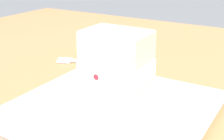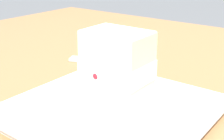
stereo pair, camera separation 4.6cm
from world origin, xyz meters
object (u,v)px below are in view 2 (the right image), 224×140
at_px(cake_slice, 117,68).
at_px(dessert_fork, 101,61).
at_px(patio_table, 202,120).
at_px(dessert_plate, 112,109).

distance_m(cake_slice, dessert_fork, 0.24).
height_order(patio_table, cake_slice, cake_slice).
xyz_separation_m(patio_table, dessert_fork, (-0.23, -0.03, 0.08)).
relative_size(patio_table, dessert_fork, 10.05).
height_order(dessert_plate, dessert_fork, dessert_plate).
bearing_deg(cake_slice, patio_table, 70.87).
bearing_deg(patio_table, dessert_fork, -173.45).
relative_size(patio_table, dessert_plate, 5.76).
distance_m(patio_table, dessert_plate, 0.23).
height_order(dessert_plate, cake_slice, cake_slice).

